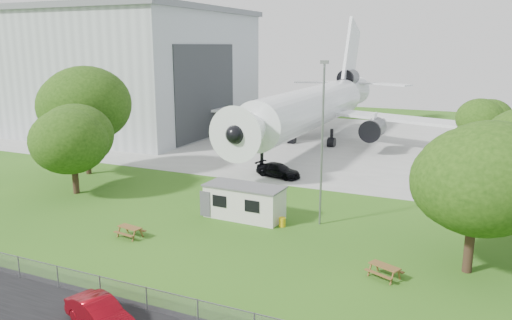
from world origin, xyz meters
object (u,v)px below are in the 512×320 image
at_px(hangar, 102,69).
at_px(picnic_west, 130,237).
at_px(site_cabin, 245,202).
at_px(car_centre_sedan, 100,314).
at_px(airliner, 314,105).
at_px(picnic_east, 384,278).

bearing_deg(hangar, picnic_west, -47.35).
xyz_separation_m(site_cabin, car_centre_sedan, (0.47, -16.82, -0.61)).
bearing_deg(picnic_west, hangar, 141.64).
height_order(airliner, picnic_east, airliner).
height_order(airliner, site_cabin, airliner).
bearing_deg(car_centre_sedan, picnic_west, 49.73).
distance_m(picnic_west, car_centre_sedan, 11.59).
bearing_deg(airliner, picnic_west, -91.74).
distance_m(site_cabin, picnic_east, 13.30).
bearing_deg(picnic_east, site_cabin, 176.88).
distance_m(hangar, airliner, 36.21).
relative_size(picnic_west, picnic_east, 1.00).
distance_m(airliner, site_cabin, 31.28).
bearing_deg(picnic_east, airliner, 137.43).
bearing_deg(picnic_west, airliner, 97.25).
height_order(hangar, picnic_west, hangar).
bearing_deg(hangar, picnic_east, -35.15).
bearing_deg(airliner, hangar, 179.78).
bearing_deg(site_cabin, hangar, 142.64).
height_order(hangar, picnic_east, hangar).
distance_m(airliner, car_centre_sedan, 48.00).
xyz_separation_m(airliner, car_centre_sedan, (4.91, -47.53, -4.57)).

